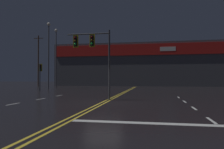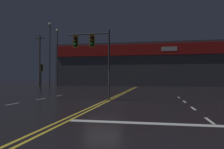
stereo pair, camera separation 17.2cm
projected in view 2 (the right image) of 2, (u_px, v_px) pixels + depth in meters
ground_plane at (103, 103)px, 14.92m from camera, size 200.00×200.00×0.00m
road_markings at (117, 106)px, 13.35m from camera, size 16.61×60.00×0.01m
traffic_signal_median at (92, 47)px, 17.03m from camera, size 3.46×0.36×5.41m
traffic_signal_corner_northwest at (41, 71)px, 29.09m from camera, size 0.42×0.36×3.62m
streetlight_near_left at (57, 51)px, 40.69m from camera, size 0.56×0.56×10.94m
streetlight_median_approach at (50, 47)px, 35.17m from camera, size 0.56×0.56×10.71m
building_backdrop at (139, 65)px, 51.72m from camera, size 37.67×10.23×9.55m
utility_pole_row at (137, 58)px, 43.97m from camera, size 45.03×0.26×11.13m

